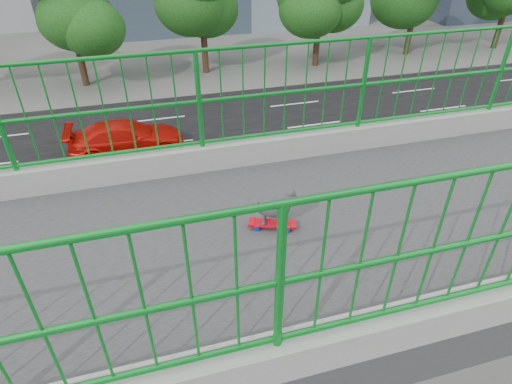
{
  "coord_description": "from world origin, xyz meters",
  "views": [
    {
      "loc": [
        2.99,
        -0.59,
        9.61
      ],
      "look_at": [
        -0.85,
        0.49,
        6.91
      ],
      "focal_mm": 29.56,
      "sensor_mm": 36.0,
      "label": 1
    }
  ],
  "objects_px": {
    "skateboard": "(272,224)",
    "car_1": "(424,173)",
    "poodle": "(275,206)",
    "car_3": "(126,138)"
  },
  "relations": [
    {
      "from": "skateboard",
      "to": "car_1",
      "type": "bearing_deg",
      "value": 154.4
    },
    {
      "from": "poodle",
      "to": "car_1",
      "type": "xyz_separation_m",
      "value": [
        -9.13,
        9.48,
        -6.59
      ]
    },
    {
      "from": "skateboard",
      "to": "poodle",
      "type": "height_order",
      "value": "poodle"
    },
    {
      "from": "skateboard",
      "to": "poodle",
      "type": "bearing_deg",
      "value": 90.0
    },
    {
      "from": "poodle",
      "to": "car_3",
      "type": "bearing_deg",
      "value": -151.83
    },
    {
      "from": "skateboard",
      "to": "poodle",
      "type": "relative_size",
      "value": 1.16
    },
    {
      "from": "skateboard",
      "to": "car_1",
      "type": "xyz_separation_m",
      "value": [
        -9.12,
        9.5,
        -6.37
      ]
    },
    {
      "from": "poodle",
      "to": "car_1",
      "type": "height_order",
      "value": "poodle"
    },
    {
      "from": "car_1",
      "to": "poodle",
      "type": "bearing_deg",
      "value": -46.08
    },
    {
      "from": "car_1",
      "to": "skateboard",
      "type": "bearing_deg",
      "value": -46.17
    }
  ]
}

